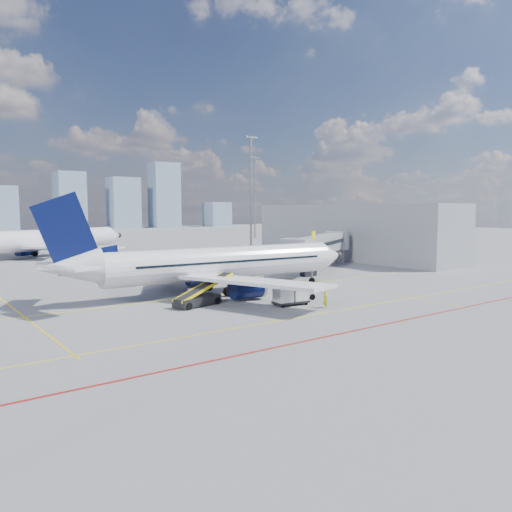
# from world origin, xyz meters

# --- Properties ---
(ground) EXTENTS (420.00, 420.00, 0.00)m
(ground) POSITION_xyz_m (0.00, 0.00, 0.00)
(ground) COLOR gray
(ground) RESTS_ON ground
(apron_markings) EXTENTS (90.00, 35.12, 0.01)m
(apron_markings) POSITION_xyz_m (-0.58, -3.91, 0.01)
(apron_markings) COLOR yellow
(apron_markings) RESTS_ON ground
(jet_bridge) EXTENTS (23.55, 15.78, 6.30)m
(jet_bridge) POSITION_xyz_m (23.51, 16.91, 3.74)
(jet_bridge) COLOR #9B9DA3
(jet_bridge) RESTS_ON ground
(terminal_block) EXTENTS (10.00, 42.00, 10.00)m
(terminal_block) POSITION_xyz_m (39.95, 26.00, 5.00)
(terminal_block) COLOR #9B9DA3
(terminal_block) RESTS_ON ground
(floodlight_mast_ne) EXTENTS (3.20, 0.61, 25.45)m
(floodlight_mast_ne) POSITION_xyz_m (38.00, 55.00, 13.59)
(floodlight_mast_ne) COLOR slate
(floodlight_mast_ne) RESTS_ON ground
(floodlight_mast_far) EXTENTS (3.20, 0.61, 25.45)m
(floodlight_mast_far) POSITION_xyz_m (65.00, 90.00, 13.59)
(floodlight_mast_far) COLOR slate
(floodlight_mast_far) RESTS_ON ground
(main_aircraft) EXTENTS (36.33, 31.62, 10.74)m
(main_aircraft) POSITION_xyz_m (-1.06, 8.41, 3.22)
(main_aircraft) COLOR silver
(main_aircraft) RESTS_ON ground
(second_aircraft) EXTENTS (39.09, 32.98, 12.04)m
(second_aircraft) POSITION_xyz_m (-5.80, 62.72, 3.22)
(second_aircraft) COLOR silver
(second_aircraft) RESTS_ON ground
(baggage_tug) EXTENTS (2.70, 2.15, 1.66)m
(baggage_tug) POSITION_xyz_m (4.37, 0.25, 0.80)
(baggage_tug) COLOR silver
(baggage_tug) RESTS_ON ground
(cargo_dolly) EXTENTS (3.61, 1.92, 1.90)m
(cargo_dolly) POSITION_xyz_m (1.60, -1.45, 1.04)
(cargo_dolly) COLOR black
(cargo_dolly) RESTS_ON ground
(belt_loader) EXTENTS (7.01, 3.12, 2.81)m
(belt_loader) POSITION_xyz_m (-5.61, 3.55, 0.73)
(belt_loader) COLOR black
(belt_loader) RESTS_ON ground
(ramp_worker) EXTENTS (0.39, 0.58, 1.58)m
(ramp_worker) POSITION_xyz_m (3.36, -4.33, 0.79)
(ramp_worker) COLOR #FFFD1A
(ramp_worker) RESTS_ON ground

